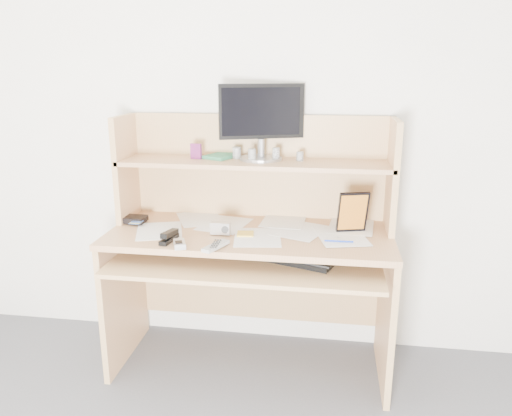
# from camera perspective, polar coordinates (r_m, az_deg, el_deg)

# --- Properties ---
(back_wall) EXTENTS (3.60, 0.04, 2.50)m
(back_wall) POSITION_cam_1_polar(r_m,az_deg,el_deg) (2.68, 0.36, 9.64)
(back_wall) COLOR white
(back_wall) RESTS_ON floor
(desk) EXTENTS (1.40, 0.70, 1.30)m
(desk) POSITION_cam_1_polar(r_m,az_deg,el_deg) (2.57, -0.42, -3.35)
(desk) COLOR tan
(desk) RESTS_ON floor
(paper_clutter) EXTENTS (1.32, 0.54, 0.01)m
(paper_clutter) POSITION_cam_1_polar(r_m,az_deg,el_deg) (2.48, -0.71, -2.68)
(paper_clutter) COLOR silver
(paper_clutter) RESTS_ON desk
(keyboard) EXTENTS (0.50, 0.32, 0.03)m
(keyboard) POSITION_cam_1_polar(r_m,az_deg,el_deg) (2.41, 3.56, -5.47)
(keyboard) COLOR black
(keyboard) RESTS_ON desk
(tv_remote) EXTENTS (0.10, 0.16, 0.02)m
(tv_remote) POSITION_cam_1_polar(r_m,az_deg,el_deg) (2.25, -4.63, -4.35)
(tv_remote) COLOR #969691
(tv_remote) RESTS_ON paper_clutter
(flip_phone) EXTENTS (0.08, 0.11, 0.02)m
(flip_phone) POSITION_cam_1_polar(r_m,az_deg,el_deg) (2.29, -8.74, -4.00)
(flip_phone) COLOR silver
(flip_phone) RESTS_ON paper_clutter
(stapler) EXTENTS (0.06, 0.15, 0.04)m
(stapler) POSITION_cam_1_polar(r_m,az_deg,el_deg) (2.37, -9.93, -3.16)
(stapler) COLOR black
(stapler) RESTS_ON paper_clutter
(wallet) EXTENTS (0.12, 0.10, 0.03)m
(wallet) POSITION_cam_1_polar(r_m,az_deg,el_deg) (2.69, -13.67, -1.24)
(wallet) COLOR black
(wallet) RESTS_ON paper_clutter
(sticky_note_pad) EXTENTS (0.09, 0.09, 0.01)m
(sticky_note_pad) POSITION_cam_1_polar(r_m,az_deg,el_deg) (2.43, -1.22, -2.99)
(sticky_note_pad) COLOR #FFF943
(sticky_note_pad) RESTS_ON desk
(digital_camera) EXTENTS (0.10, 0.04, 0.06)m
(digital_camera) POSITION_cam_1_polar(r_m,az_deg,el_deg) (2.43, -4.09, -2.31)
(digital_camera) COLOR #AAAAAC
(digital_camera) RESTS_ON paper_clutter
(game_case) EXTENTS (0.15, 0.06, 0.21)m
(game_case) POSITION_cam_1_polar(r_m,az_deg,el_deg) (2.47, 11.00, -0.46)
(game_case) COLOR black
(game_case) RESTS_ON paper_clutter
(blue_pen) EXTENTS (0.13, 0.01, 0.01)m
(blue_pen) POSITION_cam_1_polar(r_m,az_deg,el_deg) (2.35, 9.45, -3.76)
(blue_pen) COLOR #1838B7
(blue_pen) RESTS_ON paper_clutter
(card_box) EXTENTS (0.06, 0.03, 0.08)m
(card_box) POSITION_cam_1_polar(r_m,az_deg,el_deg) (2.60, -6.87, 6.45)
(card_box) COLOR maroon
(card_box) RESTS_ON desk
(shelf_book) EXTENTS (0.18, 0.21, 0.02)m
(shelf_book) POSITION_cam_1_polar(r_m,az_deg,el_deg) (2.63, -3.98, 5.94)
(shelf_book) COLOR #317A47
(shelf_book) RESTS_ON desk
(chip_stack_a) EXTENTS (0.05, 0.05, 0.06)m
(chip_stack_a) POSITION_cam_1_polar(r_m,az_deg,el_deg) (2.60, -2.22, 6.33)
(chip_stack_a) COLOR black
(chip_stack_a) RESTS_ON desk
(chip_stack_b) EXTENTS (0.05, 0.05, 0.06)m
(chip_stack_b) POSITION_cam_1_polar(r_m,az_deg,el_deg) (2.51, -0.46, 6.05)
(chip_stack_b) COLOR white
(chip_stack_b) RESTS_ON desk
(chip_stack_c) EXTENTS (0.04, 0.04, 0.05)m
(chip_stack_c) POSITION_cam_1_polar(r_m,az_deg,el_deg) (2.54, 5.05, 5.90)
(chip_stack_c) COLOR black
(chip_stack_c) RESTS_ON desk
(chip_stack_d) EXTENTS (0.05, 0.05, 0.06)m
(chip_stack_d) POSITION_cam_1_polar(r_m,az_deg,el_deg) (2.54, 2.31, 6.16)
(chip_stack_d) COLOR white
(chip_stack_d) RESTS_ON desk
(monitor) EXTENTS (0.42, 0.23, 0.38)m
(monitor) POSITION_cam_1_polar(r_m,az_deg,el_deg) (2.56, 0.63, 10.08)
(monitor) COLOR #A8A8AD
(monitor) RESTS_ON desk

